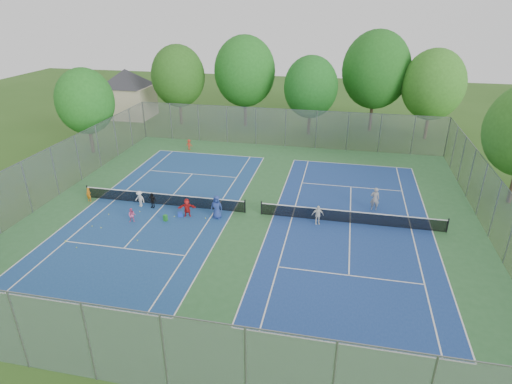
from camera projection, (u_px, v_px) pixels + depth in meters
ground at (253, 214)px, 31.44m from camera, size 120.00×120.00×0.00m
court_pad at (253, 213)px, 31.44m from camera, size 32.00×32.00×0.01m
court_left at (164, 205)px, 32.75m from camera, size 10.97×23.77×0.01m
court_right at (350, 223)px, 30.11m from camera, size 10.97×23.77×0.01m
net_left at (164, 200)px, 32.57m from camera, size 12.87×0.10×0.91m
net_right at (351, 217)px, 29.93m from camera, size 12.87×0.10×0.91m
fence_north at (286, 128)px, 44.85m from camera, size 32.00×0.10×4.00m
fence_south at (164, 355)px, 16.37m from camera, size 32.00×0.10×4.00m
fence_west at (55, 172)px, 33.62m from camera, size 0.10×32.00×4.00m
fence_east at (495, 210)px, 27.60m from camera, size 0.10×32.00×4.00m
house at (126, 85)px, 55.19m from camera, size 11.03×11.03×7.30m
tree_nw at (178, 76)px, 51.21m from camera, size 6.40×6.40×9.58m
tree_nl at (245, 71)px, 50.32m from camera, size 7.20×7.20×10.69m
tree_nc at (311, 87)px, 47.51m from camera, size 6.00×6.00×8.85m
tree_nr at (376, 70)px, 48.18m from camera, size 7.60×7.60×11.42m
tree_ne at (433, 85)px, 45.72m from camera, size 6.60×6.60×9.77m
tree_side_w at (85, 101)px, 41.74m from camera, size 5.60×5.60×8.47m
ball_crate at (180, 214)px, 31.00m from camera, size 0.45×0.45×0.29m
ball_hopper at (165, 218)px, 30.30m from camera, size 0.29×0.29×0.47m
student_a at (89, 195)px, 33.10m from camera, size 0.45×0.33×1.14m
student_b at (132, 215)px, 30.04m from camera, size 0.60×0.51×1.07m
student_c at (140, 199)px, 32.27m from camera, size 0.91×0.66×1.27m
student_d at (152, 200)px, 32.09m from camera, size 0.75×0.41×1.21m
student_e at (217, 207)px, 30.45m from camera, size 0.87×0.58×1.76m
student_f at (187, 208)px, 30.76m from camera, size 1.36×0.77×1.40m
child_far_baseline at (189, 145)px, 44.40m from camera, size 0.74×0.47×1.09m
instructor at (375, 199)px, 31.62m from camera, size 0.67×0.44×1.81m
teen_court_b at (318, 215)px, 29.76m from camera, size 0.87×0.51×1.40m
tennis_ball_0 at (101, 228)px, 29.41m from camera, size 0.07×0.07×0.07m
tennis_ball_1 at (206, 218)px, 30.69m from camera, size 0.07×0.07×0.07m
tennis_ball_2 at (77, 248)px, 27.09m from camera, size 0.07×0.07×0.07m
tennis_ball_3 at (174, 217)px, 30.93m from camera, size 0.07×0.07×0.07m
tennis_ball_4 at (92, 226)px, 29.62m from camera, size 0.07×0.07×0.07m
tennis_ball_5 at (65, 241)px, 27.85m from camera, size 0.07×0.07×0.07m
tennis_ball_6 at (137, 241)px, 27.88m from camera, size 0.07×0.07×0.07m
tennis_ball_7 at (66, 242)px, 27.72m from camera, size 0.07×0.07×0.07m
tennis_ball_8 at (140, 212)px, 31.63m from camera, size 0.07×0.07×0.07m
tennis_ball_9 at (109, 214)px, 31.24m from camera, size 0.07×0.07×0.07m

